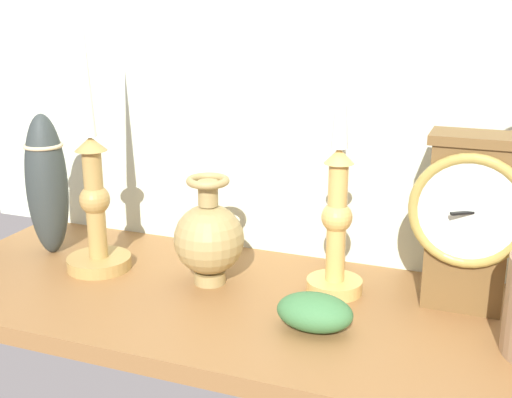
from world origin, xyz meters
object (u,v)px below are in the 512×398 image
object	(u,v)px
mantel_clock	(469,219)
candlestick_tall_center	(95,200)
tall_ceramic_vase	(47,184)
brass_vase_bulbous	(209,237)
candlestick_tall_left	(337,208)

from	to	relation	value
mantel_clock	candlestick_tall_center	xyz separation A→B (cm)	(-50.91, -6.06, -1.30)
candlestick_tall_center	tall_ceramic_vase	size ratio (longest dim) A/B	1.79
mantel_clock	tall_ceramic_vase	world-z (taller)	mantel_clock
mantel_clock	candlestick_tall_center	world-z (taller)	candlestick_tall_center
candlestick_tall_center	brass_vase_bulbous	world-z (taller)	candlestick_tall_center
brass_vase_bulbous	tall_ceramic_vase	bearing A→B (deg)	176.54
tall_ceramic_vase	mantel_clock	bearing A→B (deg)	3.02
brass_vase_bulbous	tall_ceramic_vase	distance (cm)	28.29
tall_ceramic_vase	brass_vase_bulbous	bearing A→B (deg)	-3.46
candlestick_tall_center	tall_ceramic_vase	world-z (taller)	candlestick_tall_center
candlestick_tall_left	brass_vase_bulbous	size ratio (longest dim) A/B	2.31
candlestick_tall_left	tall_ceramic_vase	xyz separation A→B (cm)	(-44.95, -1.61, -0.80)
candlestick_tall_left	brass_vase_bulbous	xyz separation A→B (cm)	(-17.05, -3.30, -5.14)
candlestick_tall_left	candlestick_tall_center	size ratio (longest dim) A/B	0.90
candlestick_tall_left	candlestick_tall_center	bearing A→B (deg)	-172.68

